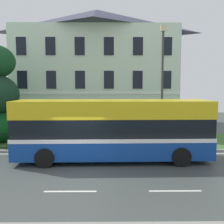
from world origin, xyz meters
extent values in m
cube|color=#3E4442|center=(0.00, 0.00, -0.03)|extent=(60.00, 56.00, 0.06)
cube|color=silver|center=(0.00, 3.65, 0.00)|extent=(54.00, 0.14, 0.01)
cube|color=silver|center=(0.00, -1.80, 0.00)|extent=(2.00, 0.12, 0.01)
cube|color=silver|center=(4.00, -1.80, 0.00)|extent=(2.00, 0.12, 0.01)
cube|color=#9E9E99|center=(0.00, 4.12, 0.06)|extent=(57.00, 0.24, 0.12)
cube|color=#3E662E|center=(0.00, 6.84, 0.06)|extent=(57.00, 5.20, 0.12)
cube|color=silver|center=(0.20, 15.58, 4.79)|extent=(15.12, 8.53, 9.35)
pyramid|color=#3D3F53|center=(0.20, 15.58, 10.62)|extent=(15.42, 8.70, 2.31)
cube|color=white|center=(0.20, 11.29, 3.39)|extent=(15.12, 0.06, 0.20)
cube|color=#2D333D|center=(0.20, 11.28, 1.22)|extent=(1.10, 0.06, 2.20)
cube|color=white|center=(-6.10, 11.28, 1.70)|extent=(0.98, 0.04, 1.67)
cube|color=black|center=(-6.10, 11.26, 1.70)|extent=(0.88, 0.03, 1.57)
cube|color=white|center=(-3.58, 11.28, 1.70)|extent=(0.98, 0.04, 1.67)
cube|color=black|center=(-3.58, 11.26, 1.70)|extent=(0.88, 0.03, 1.57)
cube|color=white|center=(-1.06, 11.28, 1.70)|extent=(0.98, 0.04, 1.67)
cube|color=black|center=(-1.06, 11.26, 1.70)|extent=(0.88, 0.03, 1.57)
cube|color=white|center=(1.46, 11.28, 1.70)|extent=(0.98, 0.04, 1.67)
cube|color=black|center=(1.46, 11.26, 1.70)|extent=(0.88, 0.03, 1.57)
cube|color=white|center=(3.97, 11.28, 1.70)|extent=(0.98, 0.04, 1.67)
cube|color=black|center=(3.97, 11.26, 1.70)|extent=(0.88, 0.03, 1.57)
cube|color=white|center=(6.49, 11.28, 1.70)|extent=(0.98, 0.04, 1.67)
cube|color=black|center=(6.49, 11.26, 1.70)|extent=(0.88, 0.03, 1.57)
cube|color=white|center=(-6.10, 11.28, 4.58)|extent=(0.98, 0.04, 1.67)
cube|color=black|center=(-6.10, 11.26, 4.58)|extent=(0.88, 0.03, 1.57)
cube|color=white|center=(-3.58, 11.28, 4.58)|extent=(0.98, 0.04, 1.67)
cube|color=black|center=(-3.58, 11.26, 4.58)|extent=(0.88, 0.03, 1.57)
cube|color=white|center=(-1.06, 11.28, 4.58)|extent=(0.98, 0.04, 1.67)
cube|color=black|center=(-1.06, 11.26, 4.58)|extent=(0.88, 0.03, 1.57)
cube|color=white|center=(1.46, 11.28, 4.58)|extent=(0.98, 0.04, 1.67)
cube|color=black|center=(1.46, 11.26, 4.58)|extent=(0.88, 0.03, 1.57)
cube|color=white|center=(3.97, 11.28, 4.58)|extent=(0.98, 0.04, 1.67)
cube|color=black|center=(3.97, 11.26, 4.58)|extent=(0.88, 0.03, 1.57)
cube|color=white|center=(6.49, 11.28, 4.58)|extent=(0.98, 0.04, 1.67)
cube|color=black|center=(6.49, 11.26, 4.58)|extent=(0.88, 0.03, 1.57)
cube|color=white|center=(-6.10, 11.28, 7.45)|extent=(0.98, 0.04, 1.67)
cube|color=black|center=(-6.10, 11.26, 7.45)|extent=(0.88, 0.03, 1.57)
cube|color=white|center=(-3.58, 11.28, 7.45)|extent=(0.98, 0.04, 1.67)
cube|color=black|center=(-3.58, 11.26, 7.45)|extent=(0.88, 0.03, 1.57)
cube|color=white|center=(-1.06, 11.28, 7.45)|extent=(0.98, 0.04, 1.67)
cube|color=black|center=(-1.06, 11.26, 7.45)|extent=(0.88, 0.03, 1.57)
cube|color=white|center=(1.46, 11.28, 7.45)|extent=(0.98, 0.04, 1.67)
cube|color=black|center=(1.46, 11.26, 7.45)|extent=(0.88, 0.03, 1.57)
cube|color=white|center=(3.97, 11.28, 7.45)|extent=(0.98, 0.04, 1.67)
cube|color=black|center=(3.97, 11.26, 7.45)|extent=(0.88, 0.03, 1.57)
cube|color=white|center=(6.49, 11.28, 7.45)|extent=(0.98, 0.04, 1.67)
cube|color=black|center=(6.49, 11.26, 7.45)|extent=(0.88, 0.03, 1.57)
cube|color=black|center=(0.20, 4.40, 1.07)|extent=(15.70, 0.04, 0.04)
cube|color=black|center=(0.20, 4.40, 0.20)|extent=(15.70, 0.04, 0.04)
cylinder|color=black|center=(-4.88, 4.40, 0.59)|extent=(0.02, 0.02, 0.95)
cylinder|color=black|center=(-4.42, 4.40, 0.59)|extent=(0.02, 0.02, 0.95)
cylinder|color=black|center=(-3.96, 4.40, 0.59)|extent=(0.02, 0.02, 0.95)
cylinder|color=black|center=(-3.50, 4.40, 0.59)|extent=(0.02, 0.02, 0.95)
cylinder|color=black|center=(-3.04, 4.40, 0.59)|extent=(0.02, 0.02, 0.95)
cylinder|color=black|center=(-2.57, 4.40, 0.59)|extent=(0.02, 0.02, 0.95)
cylinder|color=black|center=(-2.11, 4.40, 0.59)|extent=(0.02, 0.02, 0.95)
cylinder|color=black|center=(-1.65, 4.40, 0.59)|extent=(0.02, 0.02, 0.95)
cylinder|color=black|center=(-1.19, 4.40, 0.59)|extent=(0.02, 0.02, 0.95)
cylinder|color=black|center=(-0.73, 4.40, 0.59)|extent=(0.02, 0.02, 0.95)
cylinder|color=black|center=(-0.27, 4.40, 0.59)|extent=(0.02, 0.02, 0.95)
cylinder|color=black|center=(0.20, 4.40, 0.59)|extent=(0.02, 0.02, 0.95)
cylinder|color=black|center=(0.66, 4.40, 0.59)|extent=(0.02, 0.02, 0.95)
cylinder|color=black|center=(1.12, 4.40, 0.59)|extent=(0.02, 0.02, 0.95)
cylinder|color=black|center=(1.58, 4.40, 0.59)|extent=(0.02, 0.02, 0.95)
cylinder|color=black|center=(2.04, 4.40, 0.59)|extent=(0.02, 0.02, 0.95)
cylinder|color=black|center=(2.50, 4.40, 0.59)|extent=(0.02, 0.02, 0.95)
cylinder|color=black|center=(2.97, 4.40, 0.59)|extent=(0.02, 0.02, 0.95)
cylinder|color=black|center=(3.43, 4.40, 0.59)|extent=(0.02, 0.02, 0.95)
cylinder|color=black|center=(3.89, 4.40, 0.59)|extent=(0.02, 0.02, 0.95)
cylinder|color=black|center=(4.35, 4.40, 0.59)|extent=(0.02, 0.02, 0.95)
cylinder|color=black|center=(4.81, 4.40, 0.59)|extent=(0.02, 0.02, 0.95)
cylinder|color=black|center=(5.27, 4.40, 0.59)|extent=(0.02, 0.02, 0.95)
cylinder|color=black|center=(5.74, 4.40, 0.59)|extent=(0.02, 0.02, 0.95)
cylinder|color=black|center=(6.20, 4.40, 0.59)|extent=(0.02, 0.02, 0.95)
cylinder|color=black|center=(6.66, 4.40, 0.59)|extent=(0.02, 0.02, 0.95)
cylinder|color=black|center=(7.12, 4.40, 0.59)|extent=(0.02, 0.02, 0.95)
cylinder|color=black|center=(7.58, 4.40, 0.59)|extent=(0.02, 0.02, 0.95)
cylinder|color=black|center=(8.04, 4.40, 0.59)|extent=(0.02, 0.02, 0.95)
cube|color=navy|center=(1.67, 2.36, 0.80)|extent=(10.28, 2.68, 1.07)
cube|color=white|center=(1.67, 2.36, 1.29)|extent=(10.30, 2.70, 0.20)
cube|color=black|center=(1.67, 2.36, 1.84)|extent=(10.20, 2.64, 1.02)
cube|color=gold|center=(1.67, 2.36, 2.80)|extent=(10.28, 2.68, 0.90)
cube|color=black|center=(6.81, 2.45, 1.79)|extent=(0.10, 2.10, 0.93)
cube|color=black|center=(6.81, 2.45, 2.75)|extent=(0.09, 1.80, 0.57)
cylinder|color=silver|center=(6.80, 3.25, 0.48)|extent=(0.04, 0.20, 0.20)
cylinder|color=silver|center=(6.82, 1.65, 0.48)|extent=(0.04, 0.20, 0.20)
cylinder|color=black|center=(5.03, 3.62, 0.48)|extent=(0.97, 0.32, 0.96)
cylinder|color=black|center=(5.07, 1.22, 0.48)|extent=(0.97, 0.32, 0.96)
cylinder|color=black|center=(-1.73, 3.50, 0.48)|extent=(0.97, 0.32, 0.96)
cylinder|color=black|center=(-1.69, 1.10, 0.48)|extent=(0.97, 0.32, 0.96)
cylinder|color=#333338|center=(4.95, 5.54, 3.82)|extent=(0.14, 0.14, 7.39)
cube|color=beige|center=(4.95, 5.54, 7.69)|extent=(0.36, 0.24, 0.36)
cylinder|color=black|center=(1.78, 5.00, 0.57)|extent=(0.44, 0.44, 0.90)
ellipsoid|color=black|center=(1.78, 5.00, 1.10)|extent=(0.45, 0.45, 0.16)
camera|label=1|loc=(1.49, -11.10, 3.95)|focal=40.74mm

